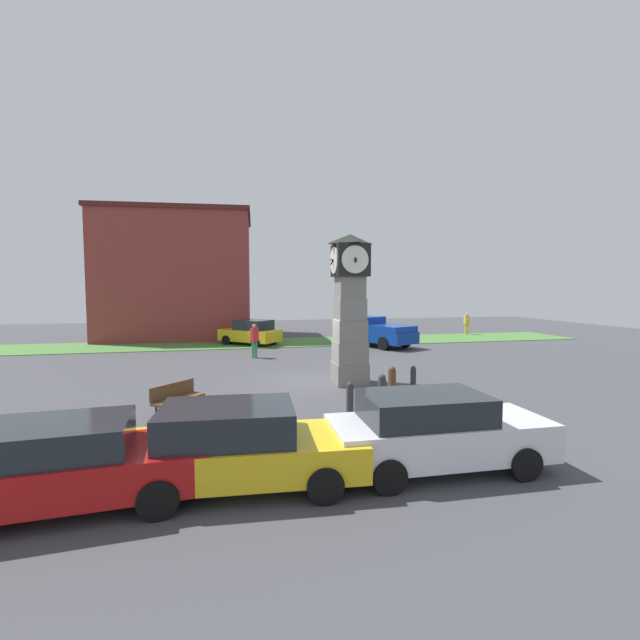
{
  "coord_description": "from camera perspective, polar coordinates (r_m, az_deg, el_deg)",
  "views": [
    {
      "loc": [
        -3.48,
        -16.32,
        3.63
      ],
      "look_at": [
        0.42,
        1.7,
        2.29
      ],
      "focal_mm": 24.0,
      "sensor_mm": 36.0,
      "label": 1
    }
  ],
  "objects": [
    {
      "name": "warehouse_blue_far",
      "position": [
        33.94,
        -18.24,
        5.61
      ],
      "size": [
        11.12,
        8.99,
        9.21
      ],
      "color": "maroon",
      "rests_on": "ground_plane"
    },
    {
      "name": "bollard_near_tower",
      "position": [
        15.98,
        12.32,
        -7.49
      ],
      "size": [
        0.2,
        0.2,
        0.85
      ],
      "color": "#333338",
      "rests_on": "ground_plane"
    },
    {
      "name": "car_near_tower",
      "position": [
        8.28,
        -10.61,
        -16.12
      ],
      "size": [
        4.41,
        2.13,
        1.52
      ],
      "color": "gold",
      "rests_on": "ground_plane"
    },
    {
      "name": "ground_plane",
      "position": [
        17.08,
        -0.18,
        -8.11
      ],
      "size": [
        66.61,
        66.61,
        0.0
      ],
      "primitive_type": "plane",
      "color": "#424247"
    },
    {
      "name": "car_navy_sedan",
      "position": [
        8.54,
        -30.42,
        -16.15
      ],
      "size": [
        4.42,
        2.15,
        1.45
      ],
      "color": "#A51111",
      "rests_on": "ground_plane"
    },
    {
      "name": "clock_tower",
      "position": [
        16.24,
        4.02,
        1.6
      ],
      "size": [
        1.6,
        1.65,
        5.68
      ],
      "color": "gray",
      "rests_on": "ground_plane"
    },
    {
      "name": "car_by_building",
      "position": [
        9.16,
        15.07,
        -14.04
      ],
      "size": [
        4.41,
        1.89,
        1.55
      ],
      "color": "silver",
      "rests_on": "ground_plane"
    },
    {
      "name": "bollard_end_row",
      "position": [
        12.26,
        4.01,
        -10.54
      ],
      "size": [
        0.21,
        0.21,
        1.03
      ],
      "color": "#333338",
      "rests_on": "ground_plane"
    },
    {
      "name": "bollard_mid_row",
      "position": [
        14.89,
        9.56,
        -7.97
      ],
      "size": [
        0.27,
        0.27,
        1.02
      ],
      "color": "brown",
      "rests_on": "ground_plane"
    },
    {
      "name": "pedestrian_by_cars",
      "position": [
        22.74,
        -8.75,
        -2.44
      ],
      "size": [
        0.46,
        0.43,
        1.79
      ],
      "color": "#338C4C",
      "rests_on": "ground_plane"
    },
    {
      "name": "pedestrian_crossing_lot",
      "position": [
        35.83,
        18.96,
        -0.28
      ],
      "size": [
        0.43,
        0.3,
        1.73
      ],
      "color": "gold",
      "rests_on": "ground_plane"
    },
    {
      "name": "car_far_lot",
      "position": [
        28.03,
        -9.21,
        -1.64
      ],
      "size": [
        4.13,
        3.99,
        1.64
      ],
      "color": "gold",
      "rests_on": "ground_plane"
    },
    {
      "name": "bench",
      "position": [
        13.24,
        -18.57,
        -9.63
      ],
      "size": [
        1.46,
        1.55,
        0.9
      ],
      "color": "brown",
      "rests_on": "ground_plane"
    },
    {
      "name": "grass_verge_far",
      "position": [
        29.14,
        -2.92,
        -2.96
      ],
      "size": [
        39.97,
        5.05,
        0.04
      ],
      "primitive_type": "cube",
      "color": "#477A38",
      "rests_on": "ground_plane"
    },
    {
      "name": "bollard_far_row",
      "position": [
        13.49,
        8.26,
        -9.23
      ],
      "size": [
        0.25,
        0.25,
        1.02
      ],
      "color": "#333338",
      "rests_on": "ground_plane"
    },
    {
      "name": "pickup_truck",
      "position": [
        27.4,
        7.38,
        -1.52
      ],
      "size": [
        4.19,
        5.7,
        1.85
      ],
      "color": "navy",
      "rests_on": "ground_plane"
    }
  ]
}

